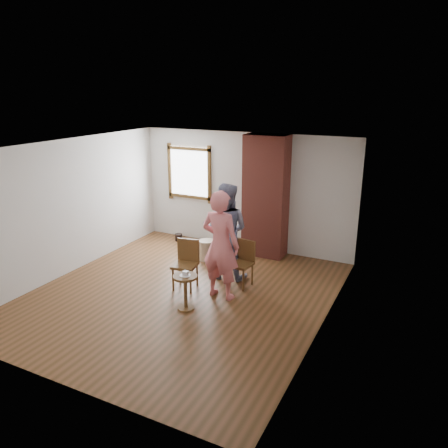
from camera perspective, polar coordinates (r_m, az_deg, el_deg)
The scene contains 12 objects.
ground at distance 7.88m, azimuth -5.63°, elevation -9.14°, with size 5.50×5.50×0.00m, color brown.
room_shell at distance 7.79m, azimuth -4.03°, elevation 4.75°, with size 5.04×5.52×2.62m.
brick_chimney at distance 9.30m, azimuth 5.47°, elevation 3.58°, with size 0.90×0.50×2.60m, color #9B4337.
stoneware_crock at distance 9.27m, azimuth -2.26°, elevation -3.42°, with size 0.33×0.33×0.43m, color tan.
dark_pot at distance 10.49m, azimuth -5.94°, elevation -1.74°, with size 0.17×0.17×0.17m, color black.
dining_chair_left at distance 7.98m, azimuth -4.94°, elevation -4.85°, with size 0.48×0.48×0.89m.
dining_chair_right at distance 8.04m, azimuth 2.42°, elevation -4.77°, with size 0.44×0.44×0.85m.
side_table at distance 7.22m, azimuth -5.06°, elevation -8.15°, with size 0.40×0.40×0.60m.
cake_plate at distance 7.14m, azimuth -5.11°, elevation -6.70°, with size 0.18×0.18×0.01m, color white.
cake_slice at distance 7.12m, azimuth -5.05°, elevation -6.47°, with size 0.08×0.07×0.06m, color white.
man at distance 8.22m, azimuth 0.15°, elevation -0.92°, with size 0.90×0.70×1.85m, color #161A3C.
person_pink at distance 7.41m, azimuth -0.45°, elevation -2.77°, with size 0.70×0.46×1.91m, color #E97479.
Camera 1 is at (3.80, -5.94, 3.52)m, focal length 35.00 mm.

